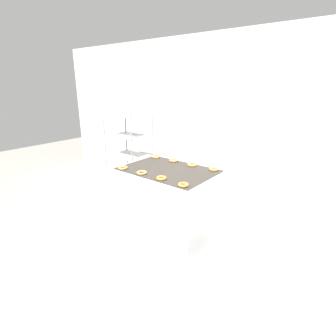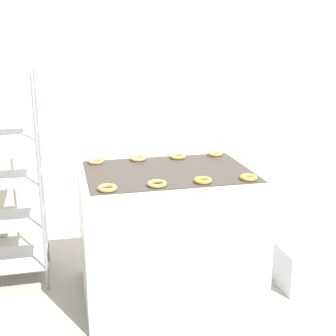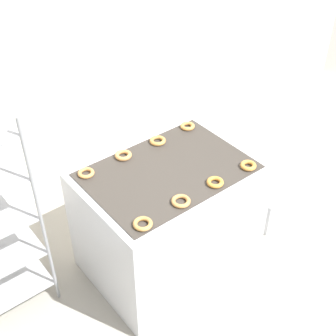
{
  "view_description": "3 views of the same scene",
  "coord_description": "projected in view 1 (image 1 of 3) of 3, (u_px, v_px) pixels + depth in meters",
  "views": [
    {
      "loc": [
        1.99,
        -1.79,
        2.05
      ],
      "look_at": [
        0.0,
        0.72,
        1.0
      ],
      "focal_mm": 28.0,
      "sensor_mm": 36.0,
      "label": 1
    },
    {
      "loc": [
        -0.75,
        -2.45,
        1.94
      ],
      "look_at": [
        0.0,
        0.72,
        1.0
      ],
      "focal_mm": 50.0,
      "sensor_mm": 36.0,
      "label": 2
    },
    {
      "loc": [
        -1.66,
        -1.37,
        3.1
      ],
      "look_at": [
        0.0,
        0.72,
        1.0
      ],
      "focal_mm": 50.0,
      "sensor_mm": 36.0,
      "label": 3
    }
  ],
  "objects": [
    {
      "name": "donut_near_right",
      "position": [
        183.0,
        185.0,
        2.83
      ],
      "size": [
        0.12,
        0.12,
        0.03
      ],
      "primitive_type": "torus",
      "color": "#C68439",
      "rests_on": "fryer_machine"
    },
    {
      "name": "donut_near_midright",
      "position": [
        161.0,
        178.0,
        3.03
      ],
      "size": [
        0.12,
        0.12,
        0.03
      ],
      "primitive_type": "torus",
      "color": "#CD8737",
      "rests_on": "fryer_machine"
    },
    {
      "name": "fryer_machine",
      "position": [
        168.0,
        204.0,
        3.53
      ],
      "size": [
        1.28,
        0.93,
        0.98
      ],
      "color": "silver",
      "rests_on": "ground_plane"
    },
    {
      "name": "donut_near_left",
      "position": [
        123.0,
        168.0,
        3.4
      ],
      "size": [
        0.13,
        0.13,
        0.03
      ],
      "primitive_type": "torus",
      "color": "#BC8645",
      "rests_on": "fryer_machine"
    },
    {
      "name": "donut_far_midright",
      "position": [
        192.0,
        165.0,
        3.52
      ],
      "size": [
        0.13,
        0.13,
        0.03
      ],
      "primitive_type": "torus",
      "color": "#C58742",
      "rests_on": "fryer_machine"
    },
    {
      "name": "donut_near_midleft",
      "position": [
        142.0,
        173.0,
        3.22
      ],
      "size": [
        0.13,
        0.13,
        0.03
      ],
      "primitive_type": "torus",
      "color": "#C58648",
      "rests_on": "fryer_machine"
    },
    {
      "name": "baking_rack_cart",
      "position": [
        129.0,
        156.0,
        4.52
      ],
      "size": [
        0.67,
        0.51,
        1.67
      ],
      "color": "gray",
      "rests_on": "ground_plane"
    },
    {
      "name": "donut_far_right",
      "position": [
        214.0,
        169.0,
        3.34
      ],
      "size": [
        0.12,
        0.12,
        0.03
      ],
      "primitive_type": "torus",
      "color": "#CB8A44",
      "rests_on": "fryer_machine"
    },
    {
      "name": "ground_plane",
      "position": [
        131.0,
        261.0,
        3.15
      ],
      "size": [
        14.0,
        14.0,
        0.0
      ],
      "primitive_type": "plane",
      "color": "#9E998E"
    },
    {
      "name": "glaze_bin",
      "position": [
        232.0,
        261.0,
        2.9
      ],
      "size": [
        0.33,
        0.36,
        0.33
      ],
      "color": "silver",
      "rests_on": "ground_plane"
    },
    {
      "name": "wall_back",
      "position": [
        221.0,
        124.0,
        4.3
      ],
      "size": [
        8.0,
        0.05,
        2.8
      ],
      "color": "silver",
      "rests_on": "ground_plane"
    },
    {
      "name": "donut_far_midleft",
      "position": [
        174.0,
        160.0,
        3.72
      ],
      "size": [
        0.13,
        0.13,
        0.03
      ],
      "primitive_type": "torus",
      "color": "tan",
      "rests_on": "fryer_machine"
    },
    {
      "name": "donut_far_left",
      "position": [
        156.0,
        157.0,
        3.91
      ],
      "size": [
        0.12,
        0.12,
        0.03
      ],
      "primitive_type": "torus",
      "color": "#D08949",
      "rests_on": "fryer_machine"
    }
  ]
}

